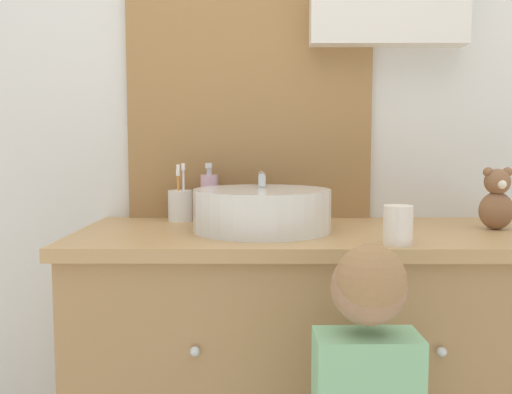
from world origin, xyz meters
TOP-DOWN VIEW (x-y plane):
  - wall_back at (0.01, 0.62)m, footprint 3.20×0.18m
  - vanity_counter at (0.00, 0.31)m, footprint 1.32×0.58m
  - sink_basin at (-0.13, 0.30)m, footprint 0.39×0.44m
  - toothbrush_holder at (-0.39, 0.51)m, footprint 0.08×0.08m
  - soap_dispenser at (-0.30, 0.52)m, footprint 0.06×0.06m
  - teddy_bear at (0.54, 0.33)m, footprint 0.10×0.08m
  - drinking_cup at (0.20, 0.07)m, footprint 0.07×0.07m

SIDE VIEW (x-z plane):
  - vanity_counter at x=0.00m, z-range 0.00..0.90m
  - drinking_cup at x=0.20m, z-range 0.90..0.99m
  - toothbrush_holder at x=-0.39m, z-range 0.86..1.04m
  - sink_basin at x=-0.13m, z-range 0.88..1.04m
  - soap_dispenser at x=-0.30m, z-range 0.88..1.07m
  - teddy_bear at x=0.54m, z-range 0.89..1.07m
  - wall_back at x=0.01m, z-range 0.04..2.54m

